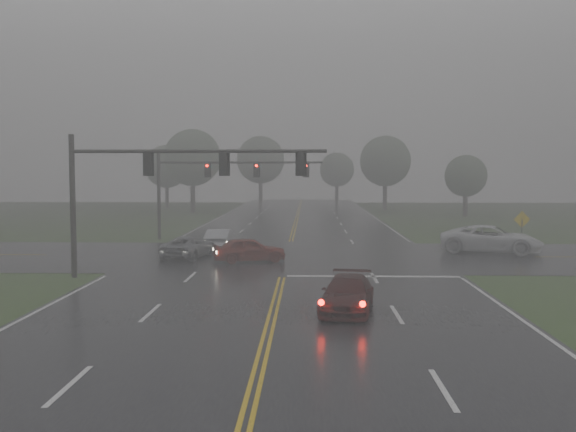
{
  "coord_description": "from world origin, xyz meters",
  "views": [
    {
      "loc": [
        1.29,
        -17.04,
        5.21
      ],
      "look_at": [
        0.23,
        16.0,
        2.89
      ],
      "focal_mm": 40.0,
      "sensor_mm": 36.0,
      "label": 1
    }
  ],
  "objects_px": {
    "sedan_red": "(249,262)",
    "signal_gantry_near": "(150,177)",
    "pickup_white": "(491,253)",
    "signal_gantry_far": "(210,178)",
    "sedan_silver": "(221,250)",
    "sedan_maroon": "(347,312)",
    "car_grey": "(189,258)"
  },
  "relations": [
    {
      "from": "sedan_silver",
      "to": "car_grey",
      "type": "height_order",
      "value": "sedan_silver"
    },
    {
      "from": "signal_gantry_far",
      "to": "pickup_white",
      "type": "bearing_deg",
      "value": -22.09
    },
    {
      "from": "signal_gantry_far",
      "to": "sedan_red",
      "type": "bearing_deg",
      "value": -71.57
    },
    {
      "from": "sedan_maroon",
      "to": "pickup_white",
      "type": "relative_size",
      "value": 0.71
    },
    {
      "from": "sedan_silver",
      "to": "signal_gantry_far",
      "type": "distance_m",
      "value": 8.44
    },
    {
      "from": "signal_gantry_far",
      "to": "signal_gantry_near",
      "type": "bearing_deg",
      "value": -90.4
    },
    {
      "from": "sedan_maroon",
      "to": "signal_gantry_far",
      "type": "distance_m",
      "value": 27.28
    },
    {
      "from": "sedan_red",
      "to": "signal_gantry_far",
      "type": "bearing_deg",
      "value": 3.39
    },
    {
      "from": "signal_gantry_near",
      "to": "sedan_red",
      "type": "bearing_deg",
      "value": 52.48
    },
    {
      "from": "sedan_red",
      "to": "pickup_white",
      "type": "bearing_deg",
      "value": -87.88
    },
    {
      "from": "sedan_maroon",
      "to": "car_grey",
      "type": "distance_m",
      "value": 17.04
    },
    {
      "from": "signal_gantry_far",
      "to": "car_grey",
      "type": "bearing_deg",
      "value": -88.39
    },
    {
      "from": "sedan_red",
      "to": "signal_gantry_near",
      "type": "distance_m",
      "value": 8.56
    },
    {
      "from": "signal_gantry_far",
      "to": "sedan_silver",
      "type": "bearing_deg",
      "value": -75.88
    },
    {
      "from": "sedan_red",
      "to": "car_grey",
      "type": "height_order",
      "value": "sedan_red"
    },
    {
      "from": "sedan_maroon",
      "to": "sedan_silver",
      "type": "xyz_separation_m",
      "value": [
        -7.27,
        18.53,
        0.0
      ]
    },
    {
      "from": "sedan_silver",
      "to": "pickup_white",
      "type": "bearing_deg",
      "value": 178.27
    },
    {
      "from": "car_grey",
      "to": "signal_gantry_near",
      "type": "relative_size",
      "value": 0.37
    },
    {
      "from": "sedan_maroon",
      "to": "sedan_red",
      "type": "distance_m",
      "value": 13.77
    },
    {
      "from": "pickup_white",
      "to": "signal_gantry_far",
      "type": "relative_size",
      "value": 0.5
    },
    {
      "from": "sedan_red",
      "to": "pickup_white",
      "type": "xyz_separation_m",
      "value": [
        15.05,
        4.65,
        0.0
      ]
    },
    {
      "from": "pickup_white",
      "to": "sedan_maroon",
      "type": "bearing_deg",
      "value": 167.66
    },
    {
      "from": "sedan_silver",
      "to": "car_grey",
      "type": "relative_size",
      "value": 0.92
    },
    {
      "from": "car_grey",
      "to": "signal_gantry_far",
      "type": "bearing_deg",
      "value": -76.96
    },
    {
      "from": "sedan_silver",
      "to": "sedan_red",
      "type": "bearing_deg",
      "value": 114.88
    },
    {
      "from": "signal_gantry_near",
      "to": "car_grey",
      "type": "bearing_deg",
      "value": 86.68
    },
    {
      "from": "sedan_red",
      "to": "car_grey",
      "type": "distance_m",
      "value": 4.24
    },
    {
      "from": "signal_gantry_near",
      "to": "signal_gantry_far",
      "type": "distance_m",
      "value": 18.0
    },
    {
      "from": "pickup_white",
      "to": "signal_gantry_far",
      "type": "distance_m",
      "value": 21.24
    },
    {
      "from": "sedan_silver",
      "to": "sedan_maroon",
      "type": "bearing_deg",
      "value": 112.94
    },
    {
      "from": "car_grey",
      "to": "pickup_white",
      "type": "xyz_separation_m",
      "value": [
        18.9,
        2.87,
        0.0
      ]
    },
    {
      "from": "sedan_red",
      "to": "sedan_silver",
      "type": "relative_size",
      "value": 0.98
    }
  ]
}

